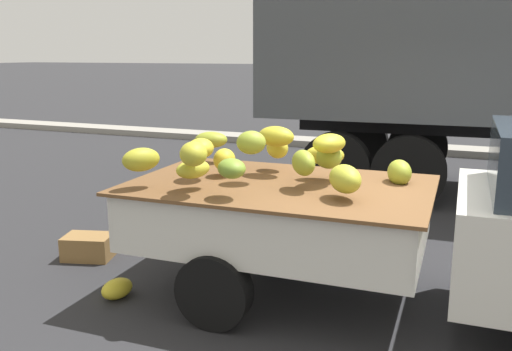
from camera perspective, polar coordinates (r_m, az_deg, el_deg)
ground at (r=5.19m, az=17.82°, el=-13.58°), size 220.00×220.00×0.00m
curb_strip at (r=13.22m, az=20.79°, el=2.35°), size 80.00×0.80×0.16m
pickup_truck at (r=4.80m, az=23.69°, el=-4.83°), size 4.77×1.86×1.70m
fallen_banana_bunch_near_tailgate at (r=5.38m, az=-14.25°, el=-11.33°), size 0.29×0.36×0.18m
produce_crate at (r=6.43m, az=-17.02°, el=-7.11°), size 0.60×0.49×0.26m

